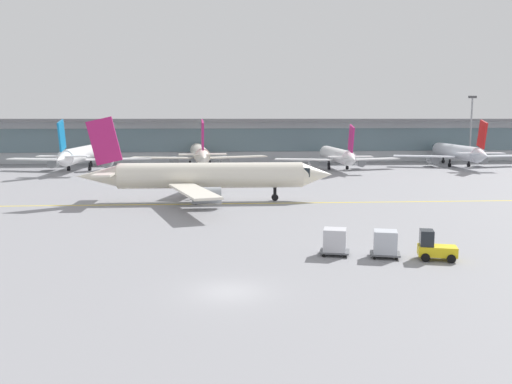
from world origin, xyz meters
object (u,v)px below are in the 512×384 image
gate_airplane_1 (81,155)px  gate_airplane_3 (337,155)px  gate_airplane_2 (200,153)px  taxiing_regional_jet (208,176)px  baggage_tug (434,247)px  gate_airplane_4 (457,152)px  apron_light_mast_1 (471,126)px  cargo_dolly_trailing (335,241)px  cargo_dolly_lead (385,243)px

gate_airplane_1 → gate_airplane_3: size_ratio=1.10×
gate_airplane_2 → gate_airplane_1: bearing=93.1°
gate_airplane_3 → taxiing_regional_jet: taxiing_regional_jet is taller
baggage_tug → gate_airplane_4: bearing=80.0°
gate_airplane_3 → gate_airplane_2: bearing=79.7°
apron_light_mast_1 → gate_airplane_4: bearing=-129.1°
taxiing_regional_jet → baggage_tug: 32.67m
gate_airplane_1 → cargo_dolly_trailing: 75.79m
taxiing_regional_jet → baggage_tug: taxiing_regional_jet is taller
gate_airplane_3 → apron_light_mast_1: size_ratio=1.80×
gate_airplane_4 → baggage_tug: bearing=157.6°
gate_airplane_4 → apron_light_mast_1: 11.82m
taxiing_regional_jet → cargo_dolly_trailing: size_ratio=12.26×
gate_airplane_1 → cargo_dolly_lead: gate_airplane_1 is taller
gate_airplane_2 → gate_airplane_3: size_ratio=1.10×
gate_airplane_1 → gate_airplane_2: (22.34, 2.68, 0.00)m
gate_airplane_4 → cargo_dolly_trailing: gate_airplane_4 is taller
gate_airplane_3 → apron_light_mast_1: bearing=-69.8°
gate_airplane_2 → gate_airplane_4: 52.25m
gate_airplane_1 → cargo_dolly_lead: bearing=-150.2°
apron_light_mast_1 → gate_airplane_3: bearing=-159.7°
gate_airplane_2 → gate_airplane_3: gate_airplane_2 is taller
gate_airplane_4 → baggage_tug: gate_airplane_4 is taller
gate_airplane_3 → gate_airplane_4: bearing=-81.8°
gate_airplane_2 → baggage_tug: gate_airplane_2 is taller
gate_airplane_3 → baggage_tug: size_ratio=9.09×
baggage_tug → taxiing_regional_jet: bearing=134.7°
gate_airplane_1 → baggage_tug: gate_airplane_1 is taller
gate_airplane_1 → taxiing_regional_jet: 47.92m
gate_airplane_2 → cargo_dolly_trailing: bearing=-175.2°
gate_airplane_3 → gate_airplane_4: 26.08m
baggage_tug → cargo_dolly_lead: baggage_tug is taller
gate_airplane_3 → apron_light_mast_1: (32.53, 12.03, 5.35)m
gate_airplane_2 → cargo_dolly_trailing: 71.71m
gate_airplane_3 → taxiing_regional_jet: size_ratio=0.87×
baggage_tug → apron_light_mast_1: size_ratio=0.20×
gate_airplane_1 → taxiing_regional_jet: taxiing_regional_jet is taller
gate_airplane_4 → taxiing_regional_jet: (-50.64, -43.20, 0.15)m
gate_airplane_2 → apron_light_mast_1: apron_light_mast_1 is taller
apron_light_mast_1 → cargo_dolly_trailing: bearing=-121.7°
gate_airplane_4 → gate_airplane_2: bearing=92.4°
gate_airplane_2 → apron_light_mast_1: bearing=-86.7°
cargo_dolly_trailing → gate_airplane_4: bearing=75.2°
cargo_dolly_lead → cargo_dolly_trailing: same height
baggage_tug → cargo_dolly_trailing: 6.88m
baggage_tug → apron_light_mast_1: (41.67, 80.04, 7.07)m
cargo_dolly_trailing → cargo_dolly_lead: bearing=-0.0°
cargo_dolly_trailing → apron_light_mast_1: bearing=74.2°
gate_airplane_3 → cargo_dolly_trailing: bearing=166.5°
gate_airplane_3 → gate_airplane_1: bearing=87.5°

